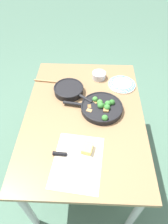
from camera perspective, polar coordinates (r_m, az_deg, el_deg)
ground_plane at (r=2.04m, az=0.00°, el=-14.31°), size 14.00×14.00×0.00m
dining_table_red at (r=1.49m, az=0.00°, el=-2.65°), size 1.22×0.85×0.74m
skillet_broccoli at (r=1.44m, az=5.01°, el=1.35°), size 0.30×0.44×0.07m
skillet_eggs at (r=1.57m, az=-4.31°, el=6.34°), size 0.27×0.31×0.06m
wooden_spoon at (r=1.68m, az=-6.75°, el=8.41°), size 0.07×0.36×0.02m
parchment_sheet at (r=1.22m, az=-1.86°, el=-13.92°), size 0.40×0.32×0.00m
grater_knife at (r=1.23m, az=-5.07°, el=-12.03°), size 0.04×0.24×0.02m
cheese_block at (r=1.23m, az=0.97°, el=-10.35°), size 0.09×0.08×0.05m
dinner_plate_stack at (r=1.68m, az=10.77°, el=7.89°), size 0.22×0.22×0.03m
prep_bowl_steel at (r=1.72m, az=4.31°, el=10.39°), size 0.11×0.11×0.05m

